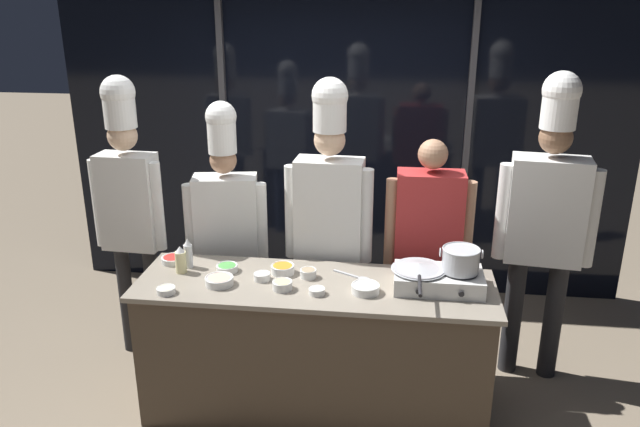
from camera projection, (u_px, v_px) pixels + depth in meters
name	position (u px, v px, depth m)	size (l,w,h in m)	color
ground_plane	(315.00, 408.00, 3.98)	(24.00, 24.00, 0.00)	#7F705B
window_wall_back	(344.00, 138.00, 5.23)	(4.76, 0.09, 2.70)	black
demo_counter	(315.00, 348.00, 3.83)	(2.13, 0.65, 0.89)	#4C3D2D
portable_stove	(438.00, 279.00, 3.60)	(0.51, 0.32, 0.12)	silver
frying_pan	(419.00, 267.00, 3.59)	(0.32, 0.55, 0.04)	#ADAFB5
stock_pot	(461.00, 259.00, 3.55)	(0.24, 0.22, 0.14)	#B7BABF
squeeze_bottle_clear	(188.00, 254.00, 3.87)	(0.05, 0.05, 0.19)	white
squeeze_bottle_oil	(181.00, 260.00, 3.80)	(0.07, 0.07, 0.17)	beige
prep_bowl_noodles	(166.00, 290.00, 3.56)	(0.11, 0.11, 0.04)	white
prep_bowl_rice	(366.00, 288.00, 3.56)	(0.16, 0.16, 0.05)	white
prep_bowl_carrots	(283.00, 268.00, 3.80)	(0.15, 0.15, 0.06)	white
prep_bowl_ginger	(282.00, 285.00, 3.60)	(0.12, 0.12, 0.05)	white
prep_bowl_shrimp	(219.00, 280.00, 3.66)	(0.17, 0.17, 0.05)	white
prep_bowl_bell_pepper	(173.00, 259.00, 3.96)	(0.15, 0.15, 0.04)	white
prep_bowl_garlic	(317.00, 291.00, 3.55)	(0.09, 0.09, 0.04)	white
prep_bowl_scallions	(227.00, 267.00, 3.84)	(0.13, 0.13, 0.04)	white
prep_bowl_onion	(262.00, 276.00, 3.72)	(0.10, 0.10, 0.04)	white
prep_bowl_mushrooms	(308.00, 273.00, 3.75)	(0.10, 0.10, 0.05)	white
serving_spoon_slotted	(360.00, 278.00, 3.74)	(0.25, 0.16, 0.02)	#B2B5BA
chef_head	(129.00, 195.00, 4.23)	(0.51, 0.22, 2.01)	#232326
chef_sous	(226.00, 218.00, 4.24)	(0.55, 0.29, 1.85)	#2D3856
chef_line	(329.00, 208.00, 4.04)	(0.57, 0.25, 2.03)	#232326
person_guest	(428.00, 237.00, 4.08)	(0.57, 0.23, 1.65)	#232326
chef_pastry	(546.00, 210.00, 3.97)	(0.62, 0.30, 2.07)	#232326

